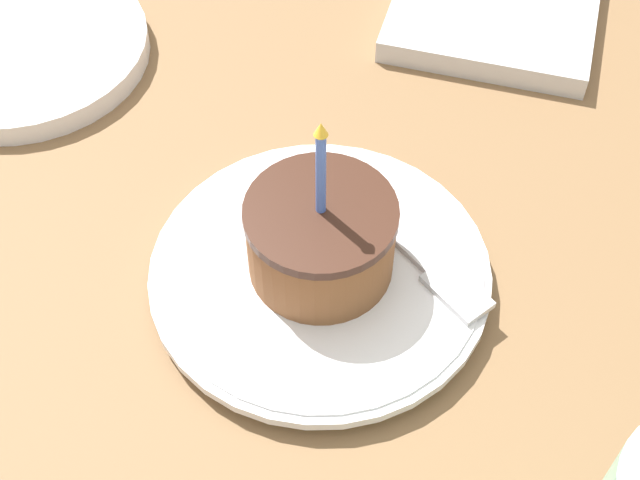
{
  "coord_description": "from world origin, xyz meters",
  "views": [
    {
      "loc": [
        0.35,
        0.12,
        0.48
      ],
      "look_at": [
        0.02,
        0.02,
        0.05
      ],
      "focal_mm": 50.0,
      "sensor_mm": 36.0,
      "label": 1
    }
  ],
  "objects_px": {
    "fork": "(406,243)",
    "side_plate": "(23,48)",
    "plate": "(320,274)",
    "cake_slice": "(321,238)"
  },
  "relations": [
    {
      "from": "cake_slice",
      "to": "side_plate",
      "type": "relative_size",
      "value": 0.63
    },
    {
      "from": "plate",
      "to": "side_plate",
      "type": "distance_m",
      "value": 0.33
    },
    {
      "from": "plate",
      "to": "cake_slice",
      "type": "xyz_separation_m",
      "value": [
        -0.0,
        0.0,
        0.04
      ]
    },
    {
      "from": "cake_slice",
      "to": "side_plate",
      "type": "height_order",
      "value": "cake_slice"
    },
    {
      "from": "fork",
      "to": "cake_slice",
      "type": "bearing_deg",
      "value": -58.44
    },
    {
      "from": "plate",
      "to": "cake_slice",
      "type": "height_order",
      "value": "cake_slice"
    },
    {
      "from": "fork",
      "to": "side_plate",
      "type": "distance_m",
      "value": 0.36
    },
    {
      "from": "side_plate",
      "to": "fork",
      "type": "bearing_deg",
      "value": 70.61
    },
    {
      "from": "plate",
      "to": "cake_slice",
      "type": "distance_m",
      "value": 0.04
    },
    {
      "from": "fork",
      "to": "plate",
      "type": "bearing_deg",
      "value": -57.34
    }
  ]
}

